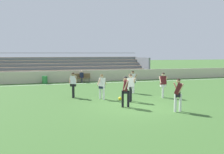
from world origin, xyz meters
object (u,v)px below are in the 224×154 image
Objects in this scene: player_dark_challenging at (126,89)px; player_white_pressing_high at (131,85)px; player_white_on_ball at (102,84)px; bench_near_wall_gap at (82,77)px; player_white_wide_left at (133,80)px; bleacher_stand at (65,68)px; player_white_overlapping at (73,83)px; spectator_seated at (82,76)px; player_dark_wide_right at (178,92)px; player_dark_trailing_run at (163,83)px; trash_bin at (45,80)px; soccer_ball at (120,99)px.

player_white_pressing_high is at bearing 59.63° from player_dark_challenging.
player_dark_challenging is at bearing -72.73° from player_white_on_ball.
bench_near_wall_gap is 11.43m from player_dark_challenging.
player_white_wide_left is (1.13, 2.72, -0.02)m from player_white_pressing_high.
bleacher_stand reaches higher than player_white_pressing_high.
player_white_overlapping reaches higher than player_white_wide_left.
spectator_seated is at bearing -90.00° from bench_near_wall_gap.
bench_near_wall_gap is 1.05× the size of player_dark_challenging.
player_dark_challenging is 2.78m from player_dark_wide_right.
player_dark_wide_right is (-1.03, -3.57, 0.02)m from player_dark_trailing_run.
player_white_overlapping reaches higher than bench_near_wall_gap.
bleacher_stand is 11.82m from player_white_wide_left.
player_dark_wide_right is at bearing -76.03° from spectator_seated.
player_white_wide_left is 5.65m from player_dark_wide_right.
player_white_pressing_high reaches higher than player_dark_wide_right.
player_white_overlapping is 1.00× the size of player_dark_wide_right.
player_dark_wide_right is at bearing -62.28° from trash_bin.
player_white_overlapping is at bearing -75.52° from trash_bin.
player_dark_challenging is 2.08m from soccer_ball.
bleacher_stand is 11.56m from player_white_overlapping.
player_white_on_ball is at bearing -66.91° from trash_bin.
player_dark_trailing_run is 3.16m from soccer_ball.
trash_bin is 9.75m from player_white_wide_left.
spectator_seated is at bearing 111.43° from player_white_wide_left.
bleacher_stand is 11.50× the size of player_dark_trailing_run.
player_dark_challenging is 7.76× the size of soccer_ball.
player_dark_trailing_run is (7.82, -9.36, 0.62)m from trash_bin.
trash_bin is 10.62m from soccer_ball.
player_dark_challenging reaches higher than player_white_overlapping.
bench_near_wall_gap is 2.38× the size of trash_bin.
player_white_on_ball is (0.17, -8.88, 0.41)m from bench_near_wall_gap.
player_dark_wide_right reaches higher than player_white_overlapping.
player_dark_challenging reaches higher than soccer_ball.
player_dark_trailing_run is at bearing 2.01° from soccer_ball.
player_white_on_ball is at bearing 107.27° from player_dark_challenging.
player_dark_trailing_run is at bearing -50.12° from trash_bin.
player_white_on_ball is (3.76, -8.82, 0.58)m from trash_bin.
player_dark_trailing_run is 0.98× the size of player_dark_challenging.
player_white_pressing_high is 1.05× the size of player_white_on_ball.
trash_bin is 12.22m from player_dark_challenging.
player_dark_wide_right is at bearing -35.52° from player_dark_challenging.
player_white_on_ball is 0.96× the size of player_white_wide_left.
player_white_on_ball is at bearing -88.92° from bench_near_wall_gap.
player_dark_trailing_run reaches higher than player_white_on_ball.
bench_near_wall_gap is 1.06× the size of player_white_pressing_high.
player_white_wide_left is 4.45m from player_dark_challenging.
player_dark_trailing_run is 6.00m from player_white_overlapping.
player_white_overlapping is at bearing -101.25° from bench_near_wall_gap.
player_dark_challenging is at bearing -85.21° from spectator_seated.
soccer_ball is (1.19, -9.41, -0.59)m from spectator_seated.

